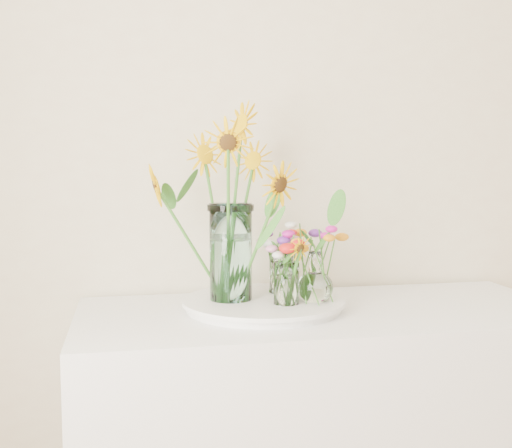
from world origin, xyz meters
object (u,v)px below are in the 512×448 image
small_vase_b (315,277)px  small_vase_c (281,273)px  tray (264,305)px  mason_jar (231,252)px  small_vase_a (286,284)px

small_vase_b → small_vase_c: bearing=116.0°
tray → mason_jar: mason_jar is taller
small_vase_a → small_vase_b: small_vase_b is taller
small_vase_b → small_vase_c: size_ratio=1.17×
small_vase_c → tray: bearing=-131.4°
small_vase_b → tray: bearing=158.8°
mason_jar → small_vase_c: size_ratio=2.23×
tray → small_vase_b: 0.17m
tray → small_vase_c: size_ratio=3.51×
tray → small_vase_c: 0.13m
small_vase_a → small_vase_b: 0.09m
mason_jar → small_vase_a: 0.18m
tray → small_vase_b: (0.14, -0.05, 0.09)m
tray → small_vase_a: 0.11m
mason_jar → small_vase_c: mason_jar is taller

